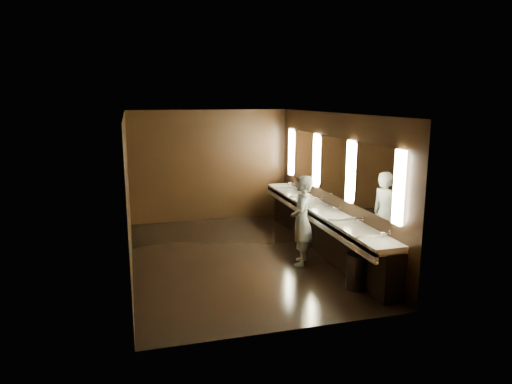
% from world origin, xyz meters
% --- Properties ---
extents(floor, '(6.00, 6.00, 0.00)m').
position_xyz_m(floor, '(0.00, 0.00, 0.00)').
color(floor, black).
rests_on(floor, ground).
extents(ceiling, '(4.00, 6.00, 0.02)m').
position_xyz_m(ceiling, '(0.00, 0.00, 2.80)').
color(ceiling, '#2D2D2B').
rests_on(ceiling, wall_back).
extents(wall_back, '(4.00, 0.02, 2.80)m').
position_xyz_m(wall_back, '(0.00, 3.00, 1.40)').
color(wall_back, black).
rests_on(wall_back, floor).
extents(wall_front, '(4.00, 0.02, 2.80)m').
position_xyz_m(wall_front, '(0.00, -3.00, 1.40)').
color(wall_front, black).
rests_on(wall_front, floor).
extents(wall_left, '(0.02, 6.00, 2.80)m').
position_xyz_m(wall_left, '(-2.00, 0.00, 1.40)').
color(wall_left, black).
rests_on(wall_left, floor).
extents(wall_right, '(0.02, 6.00, 2.80)m').
position_xyz_m(wall_right, '(2.00, 0.00, 1.40)').
color(wall_right, black).
rests_on(wall_right, floor).
extents(sink_counter, '(0.55, 5.40, 1.01)m').
position_xyz_m(sink_counter, '(1.79, 0.00, 0.50)').
color(sink_counter, black).
rests_on(sink_counter, floor).
extents(mirror_band, '(0.06, 5.03, 1.15)m').
position_xyz_m(mirror_band, '(1.98, -0.00, 1.75)').
color(mirror_band, '#FFF6C1').
rests_on(mirror_band, wall_right).
extents(person, '(0.63, 0.73, 1.69)m').
position_xyz_m(person, '(1.09, -0.66, 0.84)').
color(person, '#93AFDB').
rests_on(person, floor).
extents(trash_bin, '(0.49, 0.49, 0.59)m').
position_xyz_m(trash_bin, '(1.58, -1.97, 0.29)').
color(trash_bin, black).
rests_on(trash_bin, floor).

